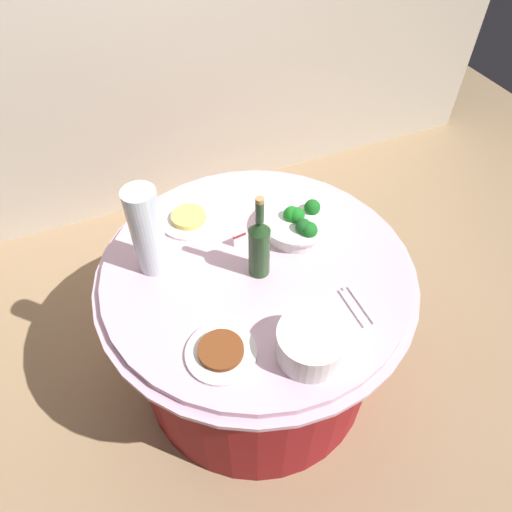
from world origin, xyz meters
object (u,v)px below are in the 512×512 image
(label_placard_front, at_px, (239,238))
(food_plate_noodles, at_px, (189,219))
(food_plate_stir_fry, at_px, (221,352))
(broccoli_bowl, at_px, (298,222))
(wine_bottle, at_px, (259,246))
(decorative_fruit_vase, at_px, (148,236))
(plate_stack, at_px, (311,344))
(serving_tongs, at_px, (355,305))

(label_placard_front, bearing_deg, food_plate_noodles, 125.48)
(food_plate_stir_fry, xyz_separation_m, label_placard_front, (0.22, 0.41, 0.02))
(broccoli_bowl, bearing_deg, wine_bottle, -149.01)
(decorative_fruit_vase, bearing_deg, label_placard_front, -3.75)
(plate_stack, relative_size, label_placard_front, 3.82)
(broccoli_bowl, bearing_deg, label_placard_front, 174.88)
(broccoli_bowl, height_order, food_plate_noodles, broccoli_bowl)
(decorative_fruit_vase, bearing_deg, wine_bottle, -27.46)
(broccoli_bowl, bearing_deg, decorative_fruit_vase, 175.67)
(plate_stack, xyz_separation_m, food_plate_stir_fry, (-0.25, 0.10, -0.04))
(serving_tongs, xyz_separation_m, food_plate_noodles, (-0.38, 0.60, 0.01))
(broccoli_bowl, relative_size, plate_stack, 1.33)
(plate_stack, xyz_separation_m, label_placard_front, (-0.02, 0.51, -0.02))
(decorative_fruit_vase, bearing_deg, plate_stack, -57.48)
(decorative_fruit_vase, distance_m, serving_tongs, 0.72)
(decorative_fruit_vase, relative_size, food_plate_stir_fry, 1.55)
(broccoli_bowl, height_order, decorative_fruit_vase, decorative_fruit_vase)
(plate_stack, bearing_deg, decorative_fruit_vase, 122.52)
(label_placard_front, bearing_deg, serving_tongs, -59.26)
(label_placard_front, bearing_deg, decorative_fruit_vase, 176.25)
(serving_tongs, relative_size, label_placard_front, 3.03)
(plate_stack, distance_m, food_plate_noodles, 0.72)
(plate_stack, height_order, wine_bottle, wine_bottle)
(food_plate_noodles, bearing_deg, label_placard_front, -54.52)
(broccoli_bowl, bearing_deg, food_plate_noodles, 149.96)
(broccoli_bowl, xyz_separation_m, wine_bottle, (-0.22, -0.13, 0.09))
(wine_bottle, height_order, food_plate_stir_fry, wine_bottle)
(broccoli_bowl, distance_m, label_placard_front, 0.23)
(food_plate_noodles, bearing_deg, decorative_fruit_vase, -136.74)
(food_plate_stir_fry, bearing_deg, food_plate_noodles, 81.61)
(food_plate_noodles, bearing_deg, serving_tongs, -57.71)
(wine_bottle, relative_size, decorative_fruit_vase, 0.99)
(decorative_fruit_vase, relative_size, serving_tongs, 2.04)
(broccoli_bowl, relative_size, food_plate_stir_fry, 1.27)
(broccoli_bowl, xyz_separation_m, food_plate_stir_fry, (-0.45, -0.39, -0.03))
(serving_tongs, bearing_deg, broccoli_bowl, 92.46)
(wine_bottle, relative_size, label_placard_front, 6.11)
(plate_stack, xyz_separation_m, decorative_fruit_vase, (-0.34, 0.53, 0.09))
(broccoli_bowl, height_order, serving_tongs, broccoli_bowl)
(food_plate_noodles, relative_size, food_plate_stir_fry, 1.00)
(wine_bottle, xyz_separation_m, food_plate_noodles, (-0.15, 0.34, -0.12))
(food_plate_stir_fry, bearing_deg, wine_bottle, 47.54)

